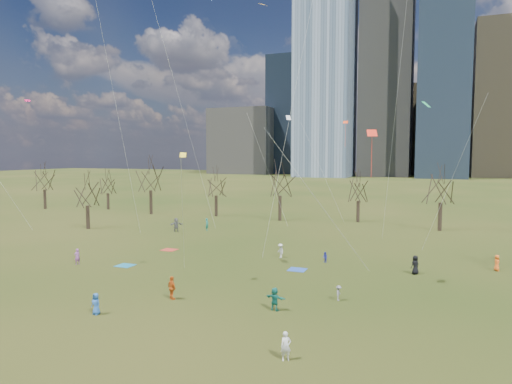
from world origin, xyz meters
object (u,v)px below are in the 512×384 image
at_px(blanket_crimson, 169,250).
at_px(person_4, 172,288).
at_px(person_0, 96,304).
at_px(person_1, 286,346).
at_px(blanket_teal, 125,265).
at_px(blanket_navy, 297,270).

xyz_separation_m(blanket_crimson, person_4, (9.74, -14.93, 0.86)).
relative_size(person_0, person_4, 0.83).
height_order(person_0, person_1, person_1).
distance_m(blanket_crimson, person_0, 20.67).
bearing_deg(person_4, person_1, 179.06).
bearing_deg(blanket_teal, blanket_navy, 16.22).
bearing_deg(person_0, blanket_crimson, 118.47).
bearing_deg(person_4, blanket_teal, -6.82).
height_order(blanket_navy, person_4, person_4).
xyz_separation_m(blanket_navy, person_1, (4.79, -18.16, 0.74)).
height_order(person_0, person_4, person_4).
xyz_separation_m(person_0, person_4, (3.02, 4.60, 0.15)).
bearing_deg(person_1, person_0, 138.56).
distance_m(blanket_teal, blanket_navy, 16.49).
bearing_deg(blanket_teal, person_4, -36.30).
bearing_deg(person_4, blanket_crimson, -27.38).
bearing_deg(blanket_teal, person_0, -60.23).
distance_m(blanket_navy, person_4, 13.28).
xyz_separation_m(blanket_navy, person_4, (-6.10, -11.76, 0.86)).
relative_size(blanket_crimson, person_4, 0.92).
xyz_separation_m(blanket_navy, person_0, (-9.11, -16.36, 0.71)).
distance_m(person_0, person_4, 5.50).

